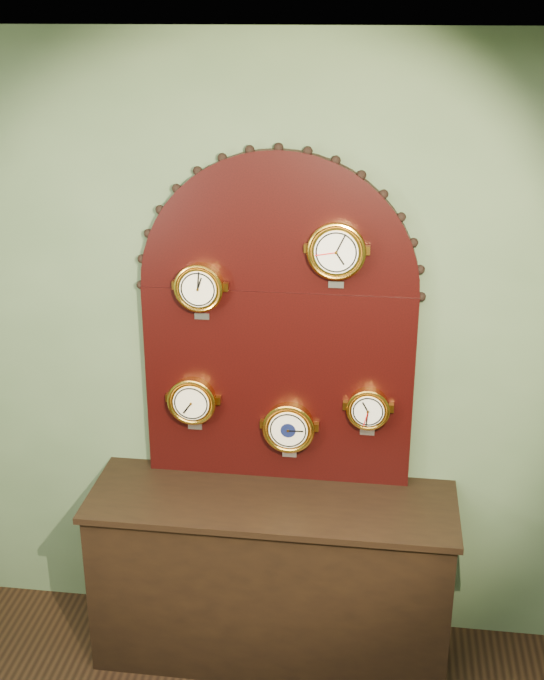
# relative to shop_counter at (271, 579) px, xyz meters

# --- Properties ---
(wall_back) EXTENTS (4.00, 0.00, 4.00)m
(wall_back) POSITION_rel_shop_counter_xyz_m (0.00, 0.27, 1.00)
(wall_back) COLOR #4B6243
(wall_back) RESTS_ON ground
(ceiling) EXTENTS (5.00, 5.00, 0.00)m
(ceiling) POSITION_rel_shop_counter_xyz_m (0.00, -2.23, 2.40)
(ceiling) COLOR white
(ceiling) RESTS_ON wall_back
(shop_counter) EXTENTS (1.60, 0.50, 0.80)m
(shop_counter) POSITION_rel_shop_counter_xyz_m (0.00, 0.00, 0.00)
(shop_counter) COLOR black
(shop_counter) RESTS_ON ground_plane
(display_board) EXTENTS (1.26, 0.06, 1.53)m
(display_board) POSITION_rel_shop_counter_xyz_m (0.00, 0.22, 1.23)
(display_board) COLOR black
(display_board) RESTS_ON shop_counter
(roman_clock) EXTENTS (0.21, 0.08, 0.26)m
(roman_clock) POSITION_rel_shop_counter_xyz_m (-0.33, 0.15, 1.35)
(roman_clock) COLOR gold
(roman_clock) RESTS_ON display_board
(arabic_clock) EXTENTS (0.24, 0.08, 0.29)m
(arabic_clock) POSITION_rel_shop_counter_xyz_m (0.25, 0.15, 1.54)
(arabic_clock) COLOR gold
(arabic_clock) RESTS_ON display_board
(hygrometer) EXTENTS (0.22, 0.08, 0.27)m
(hygrometer) POSITION_rel_shop_counter_xyz_m (-0.38, 0.15, 0.82)
(hygrometer) COLOR gold
(hygrometer) RESTS_ON display_board
(barometer) EXTENTS (0.24, 0.08, 0.29)m
(barometer) POSITION_rel_shop_counter_xyz_m (0.06, 0.15, 0.71)
(barometer) COLOR gold
(barometer) RESTS_ON display_board
(tide_clock) EXTENTS (0.19, 0.08, 0.24)m
(tide_clock) POSITION_rel_shop_counter_xyz_m (0.41, 0.15, 0.83)
(tide_clock) COLOR gold
(tide_clock) RESTS_ON display_board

